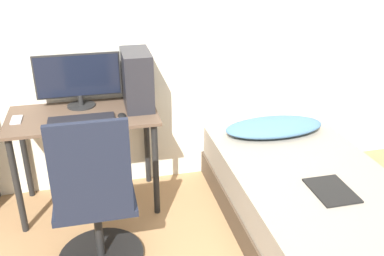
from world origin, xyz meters
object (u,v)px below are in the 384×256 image
monitor (78,79)px  keyboard (82,119)px  office_chair (96,212)px  bed (310,203)px  pc_tower (137,79)px

monitor → keyboard: (0.00, -0.27, -0.20)m
office_chair → bed: office_chair is taller
monitor → pc_tower: 0.41m
office_chair → bed: (1.41, 0.04, -0.19)m
office_chair → keyboard: bearing=94.5°
office_chair → pc_tower: pc_tower is taller
bed → keyboard: (-1.46, 0.54, 0.54)m
office_chair → pc_tower: 1.00m
pc_tower → keyboard: bearing=-156.0°
bed → pc_tower: (-1.05, 0.72, 0.73)m
office_chair → monitor: monitor is taller
bed → monitor: (-1.46, 0.81, 0.73)m
office_chair → monitor: size_ratio=1.74×
pc_tower → monitor: bearing=167.2°
monitor → pc_tower: bearing=-12.8°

